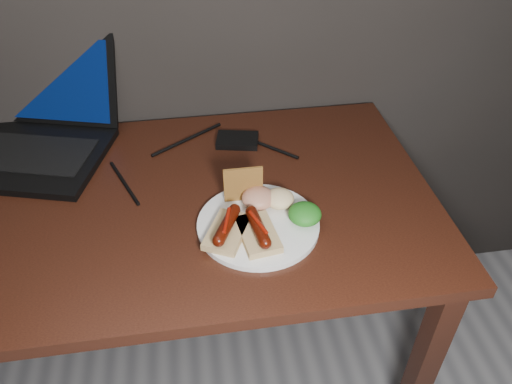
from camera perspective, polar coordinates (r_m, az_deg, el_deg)
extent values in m
cube|color=#38180E|center=(1.16, -14.76, -1.88)|extent=(1.40, 0.70, 0.03)
cube|color=#38180E|center=(1.35, 18.05, -19.63)|extent=(0.05, 0.05, 0.72)
cube|color=#38180E|center=(1.69, 10.26, -2.56)|extent=(0.05, 0.05, 0.72)
cube|color=black|center=(1.36, -24.64, 3.70)|extent=(0.43, 0.37, 0.02)
cube|color=black|center=(1.36, -24.76, 4.06)|extent=(0.34, 0.24, 0.00)
cube|color=black|center=(1.44, -22.72, 11.93)|extent=(0.38, 0.19, 0.23)
cube|color=#061A3F|center=(1.44, -22.72, 11.93)|extent=(0.34, 0.16, 0.20)
cube|color=black|center=(1.30, -2.14, 5.93)|extent=(0.12, 0.09, 0.02)
cylinder|color=black|center=(1.20, -14.82, 1.03)|extent=(0.08, 0.17, 0.01)
cylinder|color=black|center=(1.32, -7.87, 5.98)|extent=(0.19, 0.13, 0.01)
cylinder|color=black|center=(1.27, 2.14, 4.93)|extent=(0.11, 0.10, 0.01)
cylinder|color=silver|center=(1.05, 0.25, -3.72)|extent=(0.29, 0.29, 0.01)
cube|color=tan|center=(1.02, -3.31, -4.59)|extent=(0.11, 0.13, 0.02)
cylinder|color=#4F1105|center=(1.00, -3.35, -3.75)|extent=(0.06, 0.10, 0.02)
sphere|color=#4F1105|center=(0.97, -4.30, -5.58)|extent=(0.03, 0.02, 0.02)
sphere|color=#4F1105|center=(1.04, -2.46, -2.03)|extent=(0.03, 0.02, 0.02)
cylinder|color=#731005|center=(0.99, -3.38, -3.22)|extent=(0.03, 0.07, 0.01)
cube|color=tan|center=(1.01, 0.24, -4.84)|extent=(0.09, 0.12, 0.02)
cylinder|color=#4F1105|center=(1.00, 0.24, -4.00)|extent=(0.04, 0.10, 0.02)
sphere|color=#4F1105|center=(0.96, 1.07, -5.86)|extent=(0.03, 0.02, 0.02)
sphere|color=#4F1105|center=(1.03, -0.54, -2.26)|extent=(0.03, 0.02, 0.02)
cylinder|color=#731005|center=(0.99, 0.24, -3.47)|extent=(0.03, 0.07, 0.01)
cube|color=#AC772F|center=(1.08, -1.47, 0.89)|extent=(0.08, 0.01, 0.08)
ellipsoid|color=#175110|center=(1.04, 5.59, -2.52)|extent=(0.07, 0.07, 0.04)
ellipsoid|color=maroon|center=(1.08, 0.25, -0.69)|extent=(0.07, 0.07, 0.04)
ellipsoid|color=beige|center=(1.08, 2.69, -0.75)|extent=(0.06, 0.06, 0.04)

